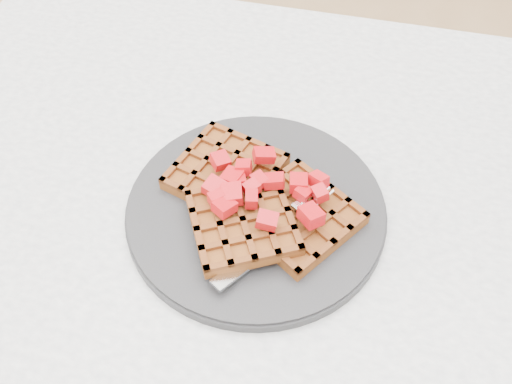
% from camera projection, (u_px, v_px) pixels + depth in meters
% --- Properties ---
extents(table, '(1.20, 0.80, 0.75)m').
position_uv_depth(table, '(325.00, 266.00, 0.75)').
color(table, white).
rests_on(table, ground).
extents(plate, '(0.30, 0.30, 0.02)m').
position_uv_depth(plate, '(256.00, 209.00, 0.66)').
color(plate, '#232326').
rests_on(plate, table).
extents(waffles, '(0.24, 0.22, 0.03)m').
position_uv_depth(waffles, '(255.00, 202.00, 0.64)').
color(waffles, brown).
rests_on(waffles, plate).
extents(strawberry_pile, '(0.15, 0.15, 0.02)m').
position_uv_depth(strawberry_pile, '(256.00, 184.00, 0.62)').
color(strawberry_pile, '#A00009').
rests_on(strawberry_pile, waffles).
extents(fork, '(0.12, 0.17, 0.02)m').
position_uv_depth(fork, '(282.00, 234.00, 0.62)').
color(fork, silver).
rests_on(fork, plate).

